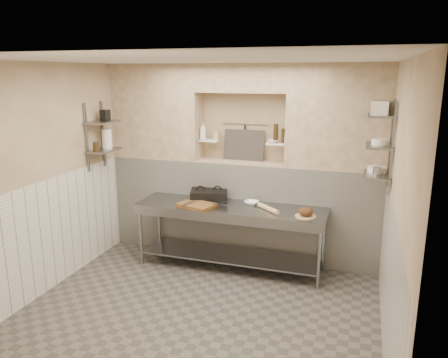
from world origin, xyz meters
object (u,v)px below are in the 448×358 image
at_px(bottle_soap, 203,131).
at_px(bowl_alcove, 273,141).
at_px(rolling_pin, 268,208).
at_px(jug_left, 107,139).
at_px(panini_press, 209,195).
at_px(cutting_board, 197,205).
at_px(prep_table, 230,224).
at_px(mixing_bowl, 251,203).
at_px(bread_loaf, 306,211).

distance_m(bottle_soap, bowl_alcove, 1.04).
relative_size(rolling_pin, jug_left, 1.47).
xyz_separation_m(bottle_soap, bowl_alcove, (1.03, 0.02, -0.10)).
bearing_deg(panini_press, bowl_alcove, 4.02).
distance_m(cutting_board, bowl_alcove, 1.39).
height_order(bottle_soap, bowl_alcove, bottle_soap).
xyz_separation_m(rolling_pin, bottle_soap, (-1.11, 0.56, 0.91)).
bearing_deg(jug_left, prep_table, 1.52).
bearing_deg(prep_table, mixing_bowl, 36.06).
height_order(prep_table, bottle_soap, bottle_soap).
bearing_deg(bowl_alcove, bottle_soap, -178.94).
bearing_deg(panini_press, bottle_soap, 105.13).
distance_m(rolling_pin, jug_left, 2.51).
bearing_deg(cutting_board, prep_table, 18.58).
relative_size(prep_table, bottle_soap, 10.31).
xyz_separation_m(mixing_bowl, rolling_pin, (0.28, -0.21, 0.01)).
height_order(mixing_bowl, bottle_soap, bottle_soap).
bearing_deg(jug_left, mixing_bowl, 6.30).
relative_size(prep_table, bread_loaf, 13.88).
relative_size(cutting_board, rolling_pin, 1.16).
bearing_deg(jug_left, bread_loaf, -1.67).
bearing_deg(rolling_pin, cutting_board, -173.00).
relative_size(panini_press, bowl_alcove, 4.15).
height_order(rolling_pin, bottle_soap, bottle_soap).
xyz_separation_m(cutting_board, bread_loaf, (1.47, 0.01, 0.05)).
relative_size(cutting_board, mixing_bowl, 2.47).
xyz_separation_m(prep_table, rolling_pin, (0.53, -0.03, 0.29)).
height_order(bowl_alcove, jug_left, jug_left).
distance_m(mixing_bowl, bottle_soap, 1.29).
bearing_deg(bowl_alcove, rolling_pin, -82.04).
bearing_deg(bread_loaf, bowl_alcove, 130.67).
bearing_deg(bread_loaf, prep_table, 172.71).
bearing_deg(prep_table, rolling_pin, -3.05).
distance_m(bread_loaf, jug_left, 2.98).
relative_size(cutting_board, bowl_alcove, 3.27).
xyz_separation_m(panini_press, bowl_alcove, (0.84, 0.33, 0.76)).
relative_size(bottle_soap, bowl_alcove, 1.73).
relative_size(rolling_pin, bread_loaf, 2.19).
xyz_separation_m(prep_table, bowl_alcove, (0.45, 0.55, 1.09)).
xyz_separation_m(cutting_board, bowl_alcove, (0.88, 0.70, 0.81)).
relative_size(rolling_pin, bottle_soap, 1.62).
bearing_deg(jug_left, bowl_alcove, 14.67).
xyz_separation_m(rolling_pin, bread_loaf, (0.51, -0.10, 0.04)).
distance_m(rolling_pin, bread_loaf, 0.52).
height_order(mixing_bowl, rolling_pin, rolling_pin).
xyz_separation_m(prep_table, cutting_board, (-0.44, -0.15, 0.28)).
xyz_separation_m(panini_press, mixing_bowl, (0.64, -0.04, -0.05)).
bearing_deg(prep_table, jug_left, -178.48).
xyz_separation_m(panini_press, bread_loaf, (1.42, -0.35, 0.00)).
height_order(prep_table, cutting_board, cutting_board).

